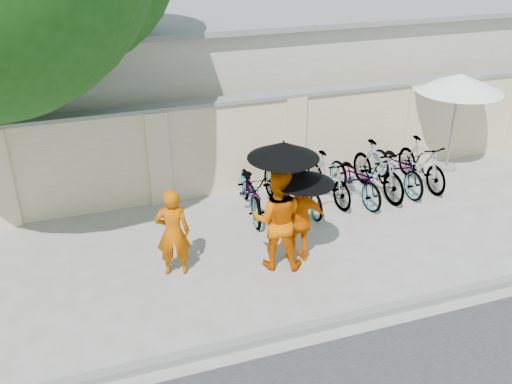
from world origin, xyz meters
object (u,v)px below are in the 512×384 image
object	(u,v)px
monk_center	(277,219)
patio_umbrella	(460,84)
monk_left	(173,233)
monk_right	(300,221)

from	to	relation	value
monk_center	patio_umbrella	distance (m)	5.95
monk_left	monk_right	world-z (taller)	monk_left
patio_umbrella	monk_right	bearing A→B (deg)	-153.02
monk_right	monk_center	bearing A→B (deg)	6.46
monk_left	monk_right	size ratio (longest dim) A/B	1.00
monk_left	monk_center	xyz separation A→B (m)	(1.72, -0.34, 0.12)
monk_center	monk_right	world-z (taller)	monk_center
monk_right	patio_umbrella	size ratio (longest dim) A/B	0.65
monk_right	monk_left	bearing A→B (deg)	-4.88
patio_umbrella	monk_left	bearing A→B (deg)	-162.90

